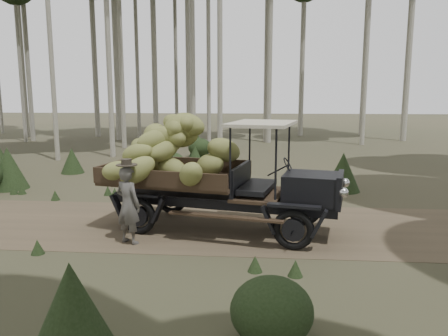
% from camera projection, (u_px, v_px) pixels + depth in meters
% --- Properties ---
extents(ground, '(120.00, 120.00, 0.00)m').
position_uv_depth(ground, '(150.00, 224.00, 10.67)').
color(ground, '#473D2B').
rests_on(ground, ground).
extents(dirt_track, '(70.00, 4.00, 0.01)m').
position_uv_depth(dirt_track, '(150.00, 224.00, 10.67)').
color(dirt_track, brown).
rests_on(dirt_track, ground).
extents(banana_truck, '(5.79, 3.20, 2.81)m').
position_uv_depth(banana_truck, '(192.00, 159.00, 10.21)').
color(banana_truck, black).
rests_on(banana_truck, ground).
extents(farmer, '(0.73, 0.63, 1.82)m').
position_uv_depth(farmer, '(128.00, 204.00, 9.18)').
color(farmer, '#504D49').
rests_on(farmer, ground).
extents(undergrowth, '(21.04, 22.53, 1.40)m').
position_uv_depth(undergrowth, '(60.00, 201.00, 10.70)').
color(undergrowth, '#233319').
rests_on(undergrowth, ground).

